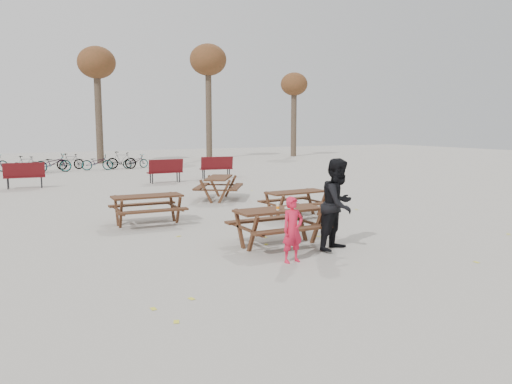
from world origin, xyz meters
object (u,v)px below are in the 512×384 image
food_tray (290,208)px  child (293,230)px  adult (338,204)px  picnic_table_east (296,204)px  main_picnic_table (279,218)px  picnic_table_north (148,210)px  soda_bottle (278,207)px  picnic_table_far (219,188)px

food_tray → child: 1.28m
adult → picnic_table_east: (1.16, 3.40, -0.56)m
main_picnic_table → picnic_table_east: 3.29m
food_tray → picnic_table_north: size_ratio=0.11×
main_picnic_table → picnic_table_north: 3.89m
soda_bottle → picnic_table_far: soda_bottle is taller
child → picnic_table_far: child is taller
main_picnic_table → picnic_table_far: 6.60m
soda_bottle → food_tray: bearing=11.9°
picnic_table_east → picnic_table_far: bearing=95.9°
food_tray → picnic_table_far: size_ratio=0.10×
main_picnic_table → soda_bottle: 0.32m
picnic_table_east → picnic_table_north: (-3.82, 0.89, 0.01)m
child → adult: bearing=11.5°
picnic_table_far → picnic_table_east: bearing=-138.9°
food_tray → child: (-0.62, -1.11, -0.19)m
adult → picnic_table_north: adult is taller
soda_bottle → child: bearing=-105.8°
food_tray → picnic_table_far: bearing=79.1°
food_tray → picnic_table_east: food_tray is taller
soda_bottle → picnic_table_east: (2.15, 2.73, -0.49)m
picnic_table_east → adult: bearing=-111.4°
soda_bottle → adult: (1.00, -0.67, 0.07)m
main_picnic_table → child: size_ratio=1.50×
soda_bottle → child: 1.11m
soda_bottle → adult: 1.20m
main_picnic_table → soda_bottle: size_ratio=10.59×
soda_bottle → main_picnic_table: bearing=54.5°
main_picnic_table → adult: adult is taller
main_picnic_table → child: (-0.41, -1.20, 0.01)m
adult → picnic_table_east: size_ratio=1.12×
soda_bottle → picnic_table_far: bearing=76.6°
child → adult: (1.29, 0.37, 0.31)m
child → adult: 1.38m
main_picnic_table → adult: size_ratio=0.98×
main_picnic_table → adult: 1.26m
adult → picnic_table_far: 7.31m
picnic_table_east → picnic_table_far: size_ratio=0.93×
child → picnic_table_north: child is taller
child → food_tray: bearing=56.5°
main_picnic_table → picnic_table_east: size_ratio=1.10×
soda_bottle → picnic_table_north: bearing=114.7°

